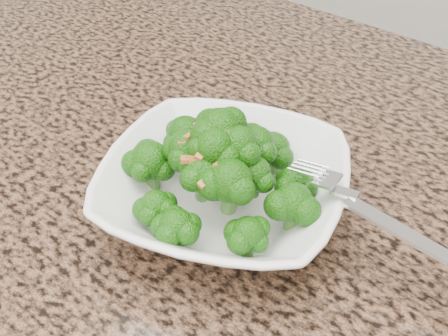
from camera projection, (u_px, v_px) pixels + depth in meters
The scene contains 5 objects.
granite_counter at pixel (63, 208), 0.54m from camera, with size 1.64×1.04×0.03m, color brown.
bowl at pixel (224, 189), 0.49m from camera, with size 0.21×0.21×0.05m, color white.
broccoli_pile at pixel (224, 136), 0.46m from camera, with size 0.19×0.19×0.06m, color #1B610B, non-canonical shape.
garlic_topping at pixel (224, 100), 0.44m from camera, with size 0.11×0.11×0.01m, color #B3672B, non-canonical shape.
fork at pixel (349, 195), 0.44m from camera, with size 0.18×0.03×0.01m, color silver, non-canonical shape.
Camera 1 is at (0.37, 0.10, 1.25)m, focal length 45.00 mm.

